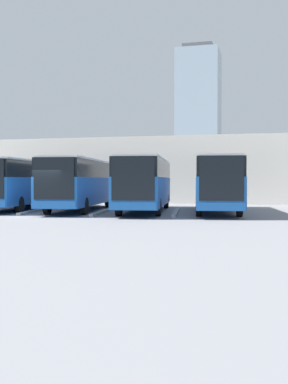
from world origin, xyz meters
name	(u,v)px	position (x,y,z in m)	size (l,w,h in m)	color
ground_plane	(42,217)	(0.00, 0.00, 0.00)	(600.00, 600.00, 0.00)	gray
bus_0	(216,182)	(-8.68, -6.12, 1.85)	(4.22, 12.37, 3.31)	#19519E
curb_divider_0	(176,212)	(-6.51, -4.33, 0.07)	(0.24, 6.75, 0.15)	#9E9E99
bus_1	(145,182)	(-4.34, -5.50, 1.85)	(4.22, 12.37, 3.31)	#19519E
curb_divider_1	(103,212)	(-2.17, -3.70, 0.07)	(0.24, 6.75, 0.15)	#9E9E99
bus_2	(81,182)	(0.00, -5.58, 1.85)	(4.22, 12.37, 3.31)	#19519E
curb_divider_2	(38,211)	(2.17, -3.78, 0.07)	(0.24, 6.75, 0.15)	#9E9E99
bus_3	(24,182)	(4.34, -5.98, 1.85)	(4.22, 12.37, 3.31)	#19519E
station_building	(142,171)	(0.00, -21.30, 2.93)	(29.63, 12.41, 5.79)	beige
office_tower	(199,117)	(20.82, -208.81, 32.81)	(20.17, 20.17, 66.82)	#93A8B7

